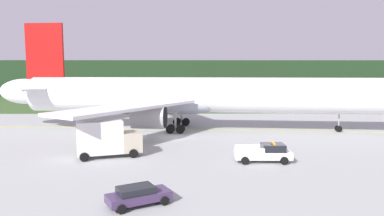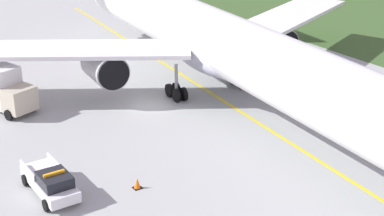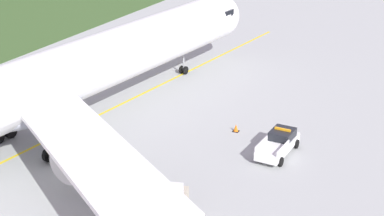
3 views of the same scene
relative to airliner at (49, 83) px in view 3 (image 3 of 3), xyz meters
name	(u,v)px [view 3 (image 3 of 3)]	position (x,y,z in m)	size (l,w,h in m)	color
ground	(91,165)	(-2.88, -6.05, -5.03)	(320.00, 320.00, 0.00)	#9EA2A0
taxiway_centerline_main	(60,134)	(0.74, -0.08, -5.03)	(82.41, 0.30, 0.01)	yellow
airliner	(49,83)	(0.00, 0.00, 0.00)	(61.19, 42.94, 15.84)	white
ops_pickup_truck	(279,143)	(6.04, -18.56, -4.13)	(5.47, 2.31, 1.94)	white
apron_cone	(236,128)	(8.42, -13.70, -4.69)	(0.56, 0.56, 0.70)	black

